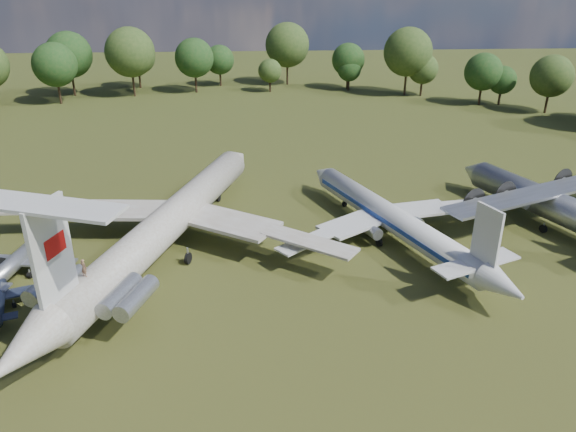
{
  "coord_description": "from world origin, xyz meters",
  "views": [
    {
      "loc": [
        4.19,
        -52.24,
        29.43
      ],
      "look_at": [
        7.26,
        0.77,
        5.0
      ],
      "focal_mm": 35.0,
      "sensor_mm": 36.0,
      "label": 1
    }
  ],
  "objects_px": {
    "il62_airliner": "(168,229)",
    "person_on_il62": "(84,268)",
    "an12_transport": "(553,209)",
    "small_prop_northwest": "(16,265)",
    "tu104_jet": "(393,223)"
  },
  "relations": [
    {
      "from": "il62_airliner",
      "to": "person_on_il62",
      "type": "xyz_separation_m",
      "value": [
        -4.72,
        -14.12,
        3.46
      ]
    },
    {
      "from": "an12_transport",
      "to": "small_prop_northwest",
      "type": "relative_size",
      "value": 2.1
    },
    {
      "from": "person_on_il62",
      "to": "small_prop_northwest",
      "type": "bearing_deg",
      "value": -11.68
    },
    {
      "from": "il62_airliner",
      "to": "an12_transport",
      "type": "bearing_deg",
      "value": 23.27
    },
    {
      "from": "il62_airliner",
      "to": "small_prop_northwest",
      "type": "bearing_deg",
      "value": -144.85
    },
    {
      "from": "an12_transport",
      "to": "small_prop_northwest",
      "type": "height_order",
      "value": "an12_transport"
    },
    {
      "from": "tu104_jet",
      "to": "person_on_il62",
      "type": "height_order",
      "value": "person_on_il62"
    },
    {
      "from": "tu104_jet",
      "to": "an12_transport",
      "type": "height_order",
      "value": "an12_transport"
    },
    {
      "from": "an12_transport",
      "to": "person_on_il62",
      "type": "height_order",
      "value": "person_on_il62"
    },
    {
      "from": "an12_transport",
      "to": "il62_airliner",
      "type": "bearing_deg",
      "value": 161.48
    },
    {
      "from": "il62_airliner",
      "to": "person_on_il62",
      "type": "relative_size",
      "value": 33.68
    },
    {
      "from": "person_on_il62",
      "to": "tu104_jet",
      "type": "bearing_deg",
      "value": -120.18
    },
    {
      "from": "il62_airliner",
      "to": "tu104_jet",
      "type": "bearing_deg",
      "value": 21.96
    },
    {
      "from": "person_on_il62",
      "to": "il62_airliner",
      "type": "bearing_deg",
      "value": -76.35
    },
    {
      "from": "an12_transport",
      "to": "person_on_il62",
      "type": "distance_m",
      "value": 52.89
    }
  ]
}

